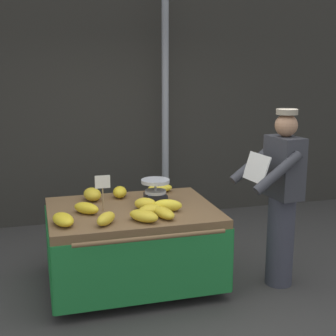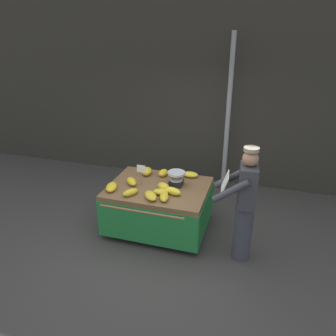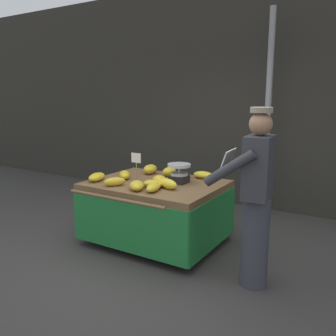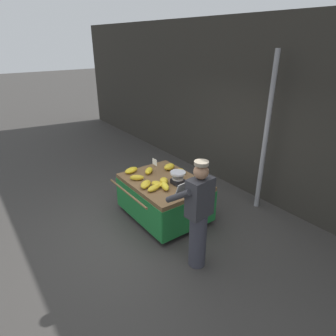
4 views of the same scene
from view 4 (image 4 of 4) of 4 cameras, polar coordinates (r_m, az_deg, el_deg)
ground_plane at (r=5.44m, az=-3.68°, el=-12.16°), size 60.00×60.00×0.00m
back_wall at (r=6.43m, az=17.13°, el=10.46°), size 16.00×0.24×3.64m
street_pole at (r=5.84m, az=18.45°, el=5.98°), size 0.09×0.09×3.05m
banana_cart at (r=5.56m, az=-0.74°, el=-4.30°), size 1.59×1.40×0.78m
weighing_scale at (r=5.29m, az=1.93°, el=-1.92°), size 0.28×0.28×0.23m
price_sign at (r=5.56m, az=-2.59°, el=0.85°), size 0.14×0.01×0.34m
banana_bunch_0 at (r=5.24m, az=-2.15°, el=-3.12°), size 0.26×0.19×0.09m
banana_bunch_1 at (r=5.11m, az=-2.75°, el=-3.88°), size 0.20×0.32×0.09m
banana_bunch_2 at (r=5.13m, az=-0.58°, el=-3.56°), size 0.29×0.20×0.11m
banana_bunch_3 at (r=5.80m, az=-7.15°, el=-0.44°), size 0.23×0.33×0.10m
banana_bunch_4 at (r=5.75m, az=-3.72°, el=-0.52°), size 0.28×0.29×0.10m
banana_bunch_5 at (r=5.69m, az=2.22°, el=-0.67°), size 0.17×0.23×0.12m
banana_bunch_6 at (r=5.49m, az=-6.07°, el=-1.86°), size 0.24×0.28×0.10m
banana_bunch_7 at (r=5.88m, az=0.28°, el=0.24°), size 0.20×0.27×0.13m
banana_bunch_8 at (r=5.44m, az=5.92°, el=-2.13°), size 0.26×0.17×0.09m
banana_bunch_9 at (r=5.32m, az=-0.79°, el=-2.51°), size 0.26×0.23×0.11m
banana_bunch_10 at (r=5.23m, az=-4.35°, el=-3.16°), size 0.30×0.33×0.10m
vendor_person at (r=4.29m, az=5.85°, el=-9.06°), size 0.61×0.56×1.71m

